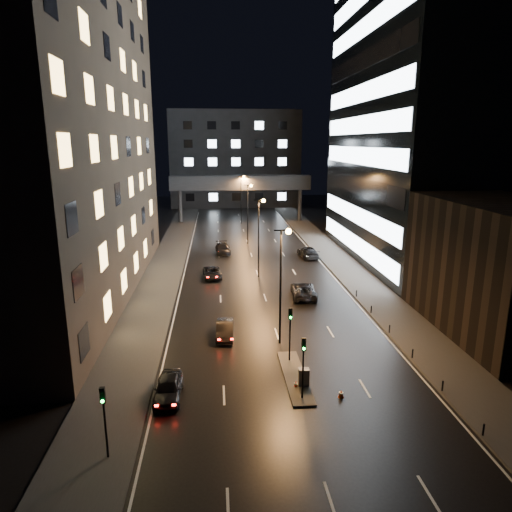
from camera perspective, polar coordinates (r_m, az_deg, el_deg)
The scene contains 26 objects.
ground at distance 70.62m, azimuth -0.58°, elevation 0.15°, with size 160.00×160.00×0.00m, color black.
sidewalk_left at distance 65.96m, azimuth -11.14°, elevation -1.06°, with size 5.00×110.00×0.15m, color #383533.
sidewalk_right at distance 67.92m, azimuth 10.32°, elevation -0.59°, with size 5.00×110.00×0.15m, color #383533.
building_left at distance 55.18m, azimuth -24.20°, elevation 16.00°, with size 15.00×48.00×40.00m, color #2D2319.
building_right_low at distance 46.40m, azimuth 28.18°, elevation -1.37°, with size 10.00×18.00×12.00m, color black.
building_right_glass at distance 71.29m, azimuth 21.16°, elevation 17.60°, with size 20.00×36.00×45.00m, color black.
building_far at distance 126.52m, azimuth -2.67°, elevation 12.04°, with size 34.00×14.00×25.00m, color #333335.
skybridge at distance 98.85m, azimuth -1.96°, elevation 9.06°, with size 30.00×3.00×10.00m.
median_island at distance 35.19m, azimuth 4.87°, elevation -14.77°, with size 1.60×8.00×0.15m, color #383533.
traffic_signal_near at distance 36.09m, azimuth 4.29°, elevation -8.67°, with size 0.28×0.34×4.40m.
traffic_signal_far at distance 31.17m, azimuth 5.94°, elevation -12.56°, with size 0.28×0.34×4.40m.
traffic_signal_corner at distance 27.13m, azimuth -18.46°, elevation -18.01°, with size 0.28×0.34×4.40m.
bollard_row at distance 41.56m, azimuth 17.58°, elevation -10.13°, with size 0.12×25.12×0.90m.
streetlight_near at distance 38.21m, azimuth 3.34°, elevation -1.93°, with size 1.45×0.50×10.15m.
streetlight_mid_a at distance 57.56m, azimuth 0.48°, elevation 3.56°, with size 1.45×0.50×10.15m.
streetlight_mid_b at distance 77.24m, azimuth -0.94°, elevation 6.27°, with size 1.45×0.50×10.15m.
streetlight_far at distance 97.05m, azimuth -1.79°, elevation 7.87°, with size 1.45×0.50×10.15m.
car_away_a at distance 32.89m, azimuth -10.89°, elevation -15.86°, with size 1.77×4.41×1.50m, color black.
car_away_b at distance 41.38m, azimuth -3.90°, elevation -9.17°, with size 1.51×4.32×1.42m, color black.
car_away_c at distance 58.89m, azimuth -5.49°, elevation -2.10°, with size 2.19×4.76×1.32m, color black.
car_away_d at distance 71.67m, azimuth -4.17°, elevation 0.94°, with size 2.13×5.24×1.52m, color black.
car_toward_a at distance 51.76m, azimuth 5.95°, elevation -4.28°, with size 2.59×5.61×1.56m, color black.
car_toward_b at distance 69.33m, azimuth 6.50°, elevation 0.48°, with size 2.27×5.58×1.62m, color black.
utility_cabinet at distance 33.75m, azimuth 5.99°, elevation -14.79°, with size 0.75×0.52×1.25m, color #4A4A4C.
cone_a at distance 33.77m, azimuth 5.01°, elevation -15.70°, with size 0.33×0.33×0.57m, color #FD3A0D.
cone_b at distance 33.14m, azimuth 10.58°, elevation -16.56°, with size 0.41×0.41×0.55m, color #FB440D.
Camera 1 is at (-5.25, -28.33, 17.05)m, focal length 32.00 mm.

